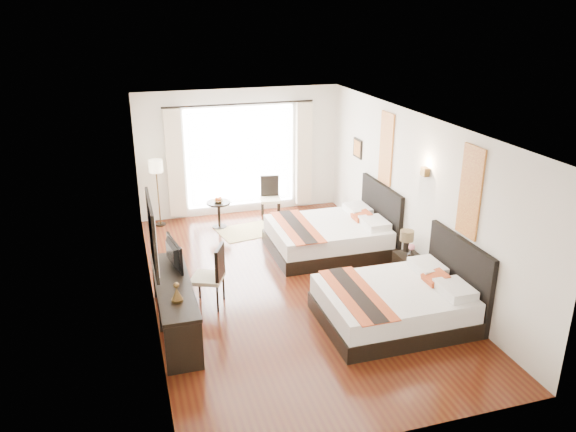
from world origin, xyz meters
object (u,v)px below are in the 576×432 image
object	(u,v)px
desk_chair	(209,287)
fruit_bowl	(219,201)
bed_near	(399,302)
console_desk	(175,306)
vase	(411,251)
television	(170,254)
table_lamp	(407,237)
floor_lamp	(156,171)
side_table	(219,215)
nightstand	(408,267)
window_chair	(271,206)
bed_far	(332,235)

from	to	relation	value
desk_chair	fruit_bowl	size ratio (longest dim) A/B	5.17
bed_near	desk_chair	distance (m)	2.93
console_desk	fruit_bowl	size ratio (longest dim) A/B	11.21
vase	television	world-z (taller)	television
table_lamp	floor_lamp	size ratio (longest dim) A/B	0.26
floor_lamp	side_table	size ratio (longest dim) A/B	2.53
vase	console_desk	bearing A→B (deg)	-174.65
nightstand	floor_lamp	xyz separation A→B (m)	(-3.89, 3.83, 0.99)
floor_lamp	console_desk	bearing A→B (deg)	-91.68
window_chair	television	bearing A→B (deg)	-25.33
side_table	table_lamp	bearing A→B (deg)	-50.73
nightstand	bed_far	bearing A→B (deg)	118.76
nightstand	window_chair	world-z (taller)	window_chair
window_chair	bed_near	bearing A→B (deg)	18.30
bed_near	vase	bearing A→B (deg)	54.61
console_desk	window_chair	world-z (taller)	window_chair
vase	desk_chair	bearing A→B (deg)	176.72
nightstand	side_table	bearing A→B (deg)	128.88
floor_lamp	window_chair	size ratio (longest dim) A/B	1.56
nightstand	table_lamp	xyz separation A→B (m)	(-0.03, 0.08, 0.53)
nightstand	console_desk	bearing A→B (deg)	-173.26
vase	side_table	xyz separation A→B (m)	(-2.67, 3.43, -0.28)
bed_far	side_table	bearing A→B (deg)	135.51
bed_near	console_desk	distance (m)	3.29
bed_far	television	xyz separation A→B (m)	(-3.17, -1.43, 0.65)
bed_far	side_table	size ratio (longest dim) A/B	3.88
nightstand	console_desk	distance (m)	4.04
desk_chair	side_table	world-z (taller)	desk_chair
bed_near	fruit_bowl	size ratio (longest dim) A/B	11.08
desk_chair	window_chair	bearing A→B (deg)	-94.99
television	window_chair	bearing A→B (deg)	-44.97
console_desk	side_table	size ratio (longest dim) A/B	3.85
side_table	bed_far	bearing A→B (deg)	-44.49
bed_near	floor_lamp	size ratio (longest dim) A/B	1.50
table_lamp	side_table	bearing A→B (deg)	129.27
nightstand	vase	xyz separation A→B (m)	(-0.02, -0.10, 0.34)
floor_lamp	bed_near	bearing A→B (deg)	-58.54
console_desk	nightstand	bearing A→B (deg)	6.74
console_desk	television	world-z (taller)	television
vase	window_chair	bearing A→B (deg)	111.73
console_desk	television	size ratio (longest dim) A/B	2.96
nightstand	vase	bearing A→B (deg)	-100.90
fruit_bowl	bed_near	bearing A→B (deg)	-67.30
bed_near	fruit_bowl	distance (m)	4.90
table_lamp	desk_chair	size ratio (longest dim) A/B	0.37
nightstand	fruit_bowl	distance (m)	4.28
console_desk	television	distance (m)	0.81
vase	bed_near	bearing A→B (deg)	-125.39
vase	side_table	world-z (taller)	vase
table_lamp	floor_lamp	xyz separation A→B (m)	(-3.86, 3.76, 0.46)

